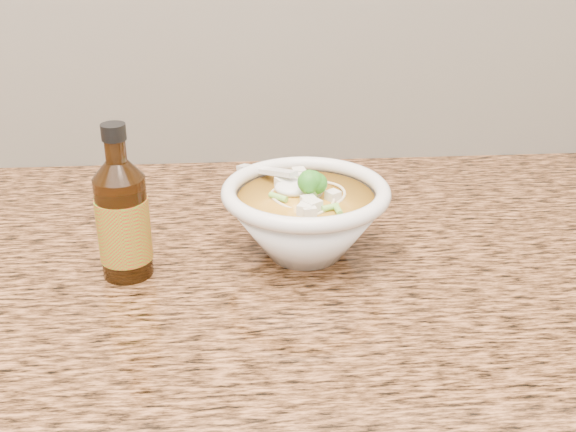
{
  "coord_description": "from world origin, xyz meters",
  "views": [
    {
      "loc": [
        0.18,
        0.94,
        1.3
      ],
      "look_at": [
        0.23,
        1.68,
        0.95
      ],
      "focal_mm": 45.0,
      "sensor_mm": 36.0,
      "label": 1
    }
  ],
  "objects": [
    {
      "name": "hot_sauce_bottle",
      "position": [
        0.05,
        1.65,
        0.97
      ],
      "size": [
        0.07,
        0.07,
        0.17
      ],
      "rotation": [
        0.0,
        0.0,
        -0.32
      ],
      "color": "#341A07",
      "rests_on": "counter_slab"
    },
    {
      "name": "soup_bowl",
      "position": [
        0.25,
        1.68,
        0.94
      ],
      "size": [
        0.19,
        0.2,
        0.11
      ],
      "rotation": [
        0.0,
        0.0,
        -0.26
      ],
      "color": "white",
      "rests_on": "counter_slab"
    },
    {
      "name": "counter_slab",
      "position": [
        0.0,
        1.68,
        0.88
      ],
      "size": [
        4.0,
        0.68,
        0.04
      ],
      "primitive_type": "cube",
      "color": "#975E37",
      "rests_on": "cabinet"
    }
  ]
}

